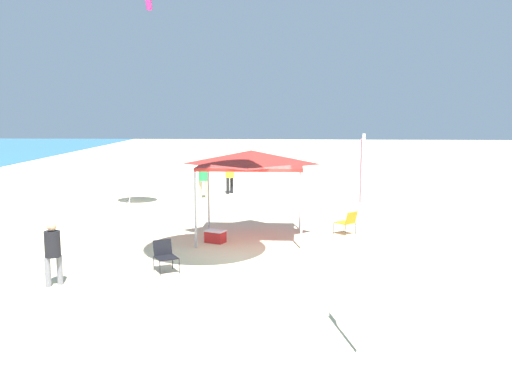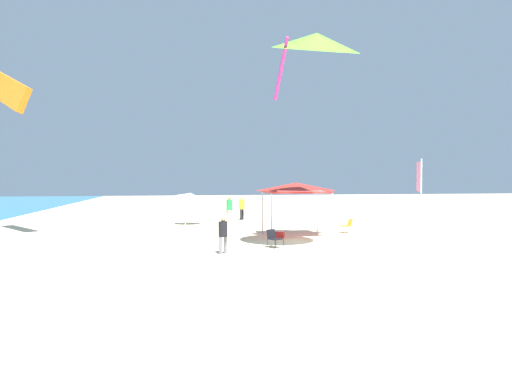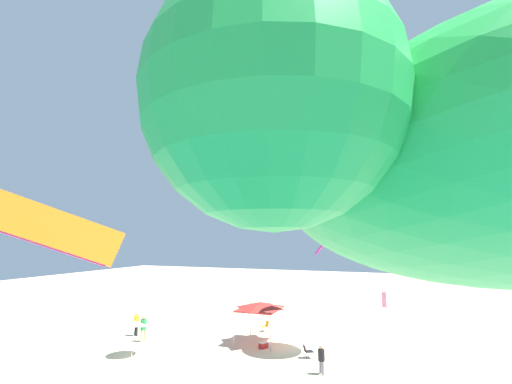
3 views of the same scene
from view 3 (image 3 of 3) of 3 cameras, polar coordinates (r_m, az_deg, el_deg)
The scene contains 12 objects.
ground at distance 27.34m, azimuth 4.90°, elevation -23.80°, with size 120.00×120.00×0.10m, color beige.
canopy_tent at distance 27.31m, azimuth 0.65°, elevation -18.10°, with size 2.87×3.31×2.90m.
beach_umbrella at distance 25.93m, azimuth -19.15°, elevation -19.64°, with size 1.90×1.90×2.35m.
folding_chair_near_cooler at distance 30.93m, azimuth 1.53°, elevation -20.92°, with size 0.81×0.80×0.82m.
folding_chair_left_of_tent at distance 24.81m, azimuth 8.35°, elevation -24.18°, with size 0.80×0.76×0.82m.
cooler_box at distance 26.62m, azimuth 1.22°, elevation -23.71°, with size 0.63×0.73×0.40m.
banner_flag at distance 28.14m, azimuth 20.49°, elevation -17.95°, with size 0.36×0.06×3.85m.
person_by_tent at distance 30.96m, azimuth -18.93°, elevation -19.41°, with size 0.43×0.43×1.79m.
person_near_umbrella at distance 22.15m, azimuth 10.62°, elevation -24.95°, with size 0.38×0.38×1.58m.
person_kite_handler at distance 29.17m, azimuth -17.88°, elevation -20.12°, with size 0.44×0.49×1.87m.
kite_parafoil_orange at distance 15.33m, azimuth -29.67°, elevation -5.48°, with size 3.75×3.58×2.93m.
kite_delta_lime at distance 25.03m, azimuth 12.01°, elevation -4.46°, with size 4.06×4.02×3.25m.
Camera 3 is at (-7.29, 25.24, 7.52)m, focal length 24.51 mm.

